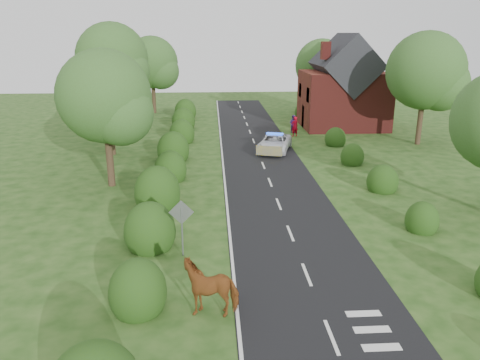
{
  "coord_description": "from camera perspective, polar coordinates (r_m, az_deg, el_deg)",
  "views": [
    {
      "loc": [
        -3.64,
        -16.36,
        9.19
      ],
      "look_at": [
        -2.14,
        8.55,
        1.3
      ],
      "focal_mm": 35.0,
      "sensor_mm": 36.0,
      "label": 1
    }
  ],
  "objects": [
    {
      "name": "house",
      "position": [
        48.48,
        12.51,
        10.74
      ],
      "size": [
        8.0,
        7.4,
        9.17
      ],
      "color": "maroon",
      "rests_on": "ground"
    },
    {
      "name": "tree_left_d",
      "position": [
        56.7,
        -10.42,
        13.67
      ],
      "size": [
        6.15,
        6.0,
        8.89
      ],
      "color": "#332316",
      "rests_on": "ground"
    },
    {
      "name": "tree_right_b",
      "position": [
        42.32,
        22.12,
        11.88
      ],
      "size": [
        6.56,
        6.4,
        9.4
      ],
      "color": "#332316",
      "rests_on": "ground"
    },
    {
      "name": "ground",
      "position": [
        19.11,
        8.13,
        -11.38
      ],
      "size": [
        120.0,
        120.0,
        0.0
      ],
      "primitive_type": "plane",
      "color": "#1E4212"
    },
    {
      "name": "police_van",
      "position": [
        37.93,
        4.24,
        4.53
      ],
      "size": [
        3.59,
        5.34,
        1.5
      ],
      "rotation": [
        0.0,
        0.0,
        -0.3
      ],
      "color": "silver",
      "rests_on": "ground"
    },
    {
      "name": "hedgerow_right",
      "position": [
        30.65,
        16.21,
        0.46
      ],
      "size": [
        2.1,
        45.78,
        2.1
      ],
      "color": "#23461B",
      "rests_on": "ground"
    },
    {
      "name": "road_markings",
      "position": [
        30.76,
        0.51,
        0.21
      ],
      "size": [
        4.96,
        70.0,
        0.01
      ],
      "color": "white",
      "rests_on": "road"
    },
    {
      "name": "tree_left_c",
      "position": [
        47.14,
        -14.96,
        13.74
      ],
      "size": [
        6.97,
        6.8,
        10.22
      ],
      "color": "#332316",
      "rests_on": "ground"
    },
    {
      "name": "pedestrian_red",
      "position": [
        43.62,
        6.69,
        6.5
      ],
      "size": [
        0.79,
        0.66,
        1.84
      ],
      "primitive_type": "imported",
      "rotation": [
        0.0,
        0.0,
        3.52
      ],
      "color": "#AD051B",
      "rests_on": "ground"
    },
    {
      "name": "pedestrian_purple",
      "position": [
        45.29,
        6.51,
        6.82
      ],
      "size": [
        1.04,
        1.04,
        1.7
      ],
      "primitive_type": "imported",
      "rotation": [
        0.0,
        0.0,
        2.38
      ],
      "color": "#44206B",
      "rests_on": "ground"
    },
    {
      "name": "hedgerow_left",
      "position": [
        29.44,
        -8.9,
        0.66
      ],
      "size": [
        2.75,
        50.41,
        3.0
      ],
      "color": "#23461B",
      "rests_on": "ground"
    },
    {
      "name": "tree_left_a",
      "position": [
        29.13,
        -15.74,
        9.3
      ],
      "size": [
        5.74,
        5.6,
        8.38
      ],
      "color": "#332316",
      "rests_on": "ground"
    },
    {
      "name": "road_sign",
      "position": [
        19.89,
        -7.13,
        -4.86
      ],
      "size": [
        1.06,
        0.08,
        2.53
      ],
      "color": "gray",
      "rests_on": "ground"
    },
    {
      "name": "road",
      "position": [
        32.88,
        3.05,
        1.31
      ],
      "size": [
        6.0,
        70.0,
        0.02
      ],
      "primitive_type": "cube",
      "color": "black",
      "rests_on": "ground"
    },
    {
      "name": "tree_left_b",
      "position": [
        37.24,
        -15.49,
        10.53
      ],
      "size": [
        5.74,
        5.6,
        8.07
      ],
      "color": "#332316",
      "rests_on": "ground"
    },
    {
      "name": "tree_right_c",
      "position": [
        55.86,
        10.2,
        13.32
      ],
      "size": [
        6.15,
        6.0,
        8.58
      ],
      "color": "#332316",
      "rests_on": "ground"
    },
    {
      "name": "cow",
      "position": [
        16.47,
        -3.54,
        -13.1
      ],
      "size": [
        2.3,
        1.28,
        1.6
      ],
      "primitive_type": "imported",
      "rotation": [
        0.0,
        0.0,
        -1.61
      ],
      "color": "brown",
      "rests_on": "ground"
    }
  ]
}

